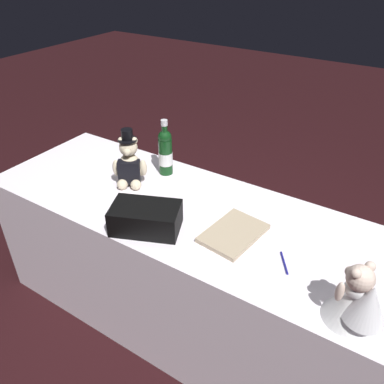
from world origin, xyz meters
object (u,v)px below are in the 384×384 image
Objects in this scene: teddy_bear_groom at (130,165)px; signing_pen at (284,262)px; guestbook at (233,233)px; champagne_bottle at (165,152)px; gift_case_black at (146,218)px; teddy_bear_bride at (358,299)px.

signing_pen is (0.88, -0.13, -0.10)m from teddy_bear_groom.
signing_pen is at bearing -2.92° from guestbook.
guestbook is (0.63, -0.09, -0.10)m from teddy_bear_groom.
champagne_bottle is 0.90× the size of gift_case_black.
champagne_bottle reaches higher than gift_case_black.
champagne_bottle reaches higher than guestbook.
teddy_bear_groom is 2.64× the size of signing_pen.
teddy_bear_bride is 0.56m from guestbook.
teddy_bear_bride is at bearing -1.33° from gift_case_black.
gift_case_black is 1.20× the size of guestbook.
gift_case_black is at bearing -168.50° from signing_pen.
signing_pen is 0.33× the size of gift_case_black.
champagne_bottle is (0.09, 0.18, 0.02)m from teddy_bear_groom.
teddy_bear_groom reaches higher than teddy_bear_bride.
champagne_bottle is 0.62m from guestbook.
guestbook is (0.34, 0.16, -0.05)m from gift_case_black.
gift_case_black is at bearing -64.28° from champagne_bottle.
teddy_bear_groom is 0.20m from champagne_bottle.
teddy_bear_bride is 2.08× the size of signing_pen.
gift_case_black is (0.30, -0.25, -0.05)m from teddy_bear_groom.
champagne_bottle is at bearing 115.72° from gift_case_black.
teddy_bear_groom reaches higher than gift_case_black.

